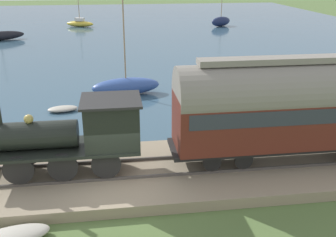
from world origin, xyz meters
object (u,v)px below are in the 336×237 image
passenger_coach (296,104)px  sailboat_blue (126,86)px  sailboat_navy (221,21)px  rowboat_mid_harbor (63,109)px  steam_locomotive (78,132)px  sailboat_yellow (80,23)px  sailboat_black (0,36)px  rowboat_off_pier (283,95)px

passenger_coach → sailboat_blue: size_ratio=1.35×
sailboat_navy → rowboat_mid_harbor: bearing=120.1°
steam_locomotive → sailboat_blue: size_ratio=0.84×
sailboat_yellow → sailboat_blue: 34.83m
sailboat_navy → sailboat_black: 30.70m
sailboat_yellow → sailboat_black: size_ratio=0.89×
sailboat_yellow → rowboat_off_pier: size_ratio=1.68×
sailboat_black → rowboat_off_pier: sailboat_black is taller
sailboat_yellow → rowboat_mid_harbor: size_ratio=2.58×
passenger_coach → steam_locomotive: bearing=90.0°
passenger_coach → sailboat_blue: (11.77, 6.70, -2.36)m
sailboat_yellow → sailboat_black: bearing=161.8°
passenger_coach → rowboat_off_pier: passenger_coach is taller
sailboat_blue → sailboat_black: size_ratio=1.40×
rowboat_off_pier → rowboat_mid_harbor: 14.63m
steam_locomotive → rowboat_off_pier: size_ratio=2.23×
sailboat_blue → sailboat_yellow: bearing=0.9°
rowboat_mid_harbor → rowboat_off_pier: bearing=-95.0°
steam_locomotive → sailboat_yellow: 46.31m
sailboat_yellow → rowboat_off_pier: sailboat_yellow is taller
passenger_coach → sailboat_yellow: passenger_coach is taller
sailboat_blue → sailboat_black: (23.72, 14.23, -0.05)m
passenger_coach → sailboat_black: sailboat_black is taller
steam_locomotive → sailboat_yellow: sailboat_yellow is taller
rowboat_off_pier → rowboat_mid_harbor: size_ratio=1.53×
passenger_coach → sailboat_black: bearing=30.5°
rowboat_off_pier → rowboat_mid_harbor: bearing=59.5°
sailboat_navy → rowboat_off_pier: bearing=141.3°
sailboat_navy → sailboat_black: bearing=74.7°
sailboat_yellow → sailboat_black: (-10.67, 8.73, 0.07)m
passenger_coach → sailboat_blue: bearing=29.7°
steam_locomotive → passenger_coach: passenger_coach is taller
sailboat_yellow → steam_locomotive: bearing=-154.9°
sailboat_blue → rowboat_off_pier: size_ratio=2.66×
sailboat_yellow → sailboat_black: sailboat_black is taller
passenger_coach → sailboat_navy: size_ratio=1.17×
steam_locomotive → sailboat_yellow: (46.16, 3.21, -1.78)m
sailboat_navy → sailboat_blue: size_ratio=1.16×
sailboat_navy → rowboat_mid_harbor: sailboat_navy is taller
sailboat_navy → steam_locomotive: bearing=127.2°
steam_locomotive → passenger_coach: size_ratio=0.62×
sailboat_navy → passenger_coach: bearing=138.0°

